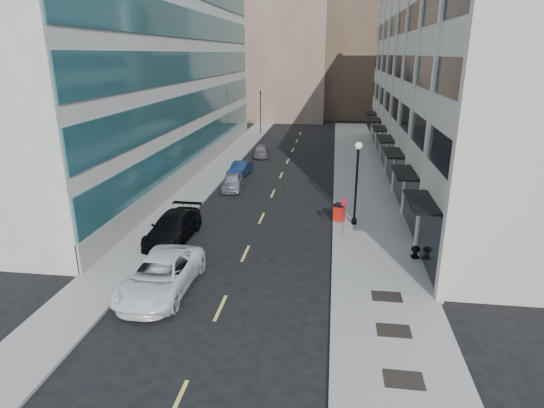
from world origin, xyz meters
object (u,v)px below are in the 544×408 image
(car_white_van, at_px, (161,275))
(urn_planter, at_px, (415,251))
(sign_post, at_px, (344,211))
(car_black_pickup, at_px, (173,227))
(lamppost, at_px, (357,176))
(car_silver_sedan, at_px, (232,182))
(traffic_signal, at_px, (260,94))
(trash_bin, at_px, (339,212))
(car_blue_sedan, at_px, (240,169))
(car_grey_sedan, at_px, (261,151))

(car_white_van, relative_size, urn_planter, 8.91)
(car_white_van, relative_size, sign_post, 2.30)
(car_black_pickup, distance_m, lamppost, 12.16)
(car_silver_sedan, bearing_deg, traffic_signal, 87.55)
(car_black_pickup, bearing_deg, car_white_van, -74.38)
(trash_bin, height_order, sign_post, sign_post)
(car_blue_sedan, distance_m, car_grey_sedan, 8.68)
(lamppost, bearing_deg, traffic_signal, 108.95)
(car_grey_sedan, xyz_separation_m, sign_post, (8.80, -22.92, 1.21))
(car_black_pickup, distance_m, urn_planter, 14.44)
(car_blue_sedan, bearing_deg, urn_planter, -44.38)
(car_black_pickup, xyz_separation_m, sign_post, (10.40, 1.42, 1.04))
(car_silver_sedan, xyz_separation_m, lamppost, (9.96, -7.37, 2.80))
(car_white_van, bearing_deg, car_silver_sedan, 92.18)
(urn_planter, bearing_deg, lamppost, 122.99)
(trash_bin, relative_size, urn_planter, 1.70)
(sign_post, bearing_deg, traffic_signal, 101.76)
(traffic_signal, xyz_separation_m, car_grey_sedan, (2.30, -14.23, -5.05))
(car_silver_sedan, distance_m, car_grey_sedan, 13.06)
(car_silver_sedan, bearing_deg, sign_post, -53.65)
(car_white_van, distance_m, sign_post, 11.77)
(lamppost, bearing_deg, sign_post, -107.78)
(trash_bin, bearing_deg, lamppost, -4.64)
(car_blue_sedan, xyz_separation_m, lamppost, (10.21, -11.77, 2.82))
(lamppost, distance_m, sign_post, 3.08)
(traffic_signal, height_order, car_silver_sedan, traffic_signal)
(traffic_signal, bearing_deg, trash_bin, -72.30)
(lamppost, distance_m, urn_planter, 6.56)
(trash_bin, height_order, lamppost, lamppost)
(car_white_van, height_order, car_blue_sedan, car_white_van)
(traffic_signal, distance_m, urn_planter, 42.68)
(car_blue_sedan, relative_size, urn_planter, 5.80)
(lamppost, bearing_deg, car_silver_sedan, 143.49)
(car_silver_sedan, bearing_deg, car_blue_sedan, 86.75)
(car_black_pickup, xyz_separation_m, car_silver_sedan, (1.24, 11.29, -0.14))
(car_black_pickup, height_order, car_silver_sedan, car_black_pickup)
(car_blue_sedan, height_order, lamppost, lamppost)
(car_blue_sedan, xyz_separation_m, sign_post, (9.41, -14.26, 1.20))
(car_grey_sedan, bearing_deg, urn_planter, -69.84)
(car_black_pickup, relative_size, lamppost, 1.01)
(trash_bin, bearing_deg, car_white_van, -106.36)
(traffic_signal, height_order, car_grey_sedan, traffic_signal)
(car_black_pickup, height_order, lamppost, lamppost)
(car_silver_sedan, relative_size, trash_bin, 3.39)
(car_silver_sedan, relative_size, urn_planter, 5.77)
(trash_bin, height_order, urn_planter, trash_bin)
(trash_bin, bearing_deg, traffic_signal, 129.99)
(car_black_pickup, distance_m, car_blue_sedan, 15.72)
(lamppost, bearing_deg, car_grey_sedan, 115.17)
(car_white_van, relative_size, trash_bin, 5.24)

